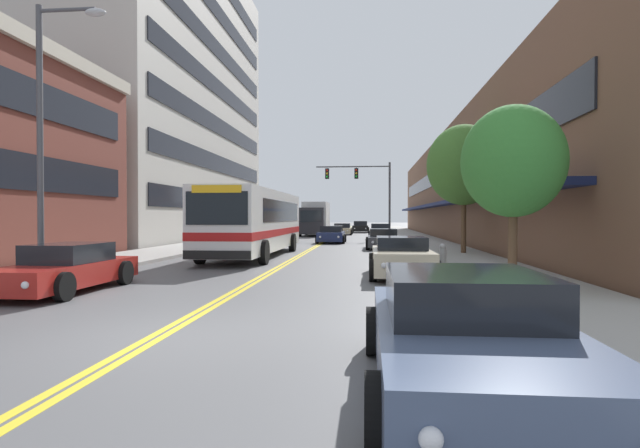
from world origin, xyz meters
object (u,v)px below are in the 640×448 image
car_dark_grey_parked_right_end (383,239)px  street_lamp_left_near (49,121)px  car_navy_moving_third (331,235)px  traffic_signal_mast (364,184)px  street_tree_right_near (513,162)px  city_bus (256,220)px  car_red_parked_left_near (66,269)px  car_slate_blue_parked_right_foreground (466,337)px  box_truck (315,219)px  car_champagne_parked_right_mid (401,258)px  car_beige_moving_second (342,229)px  street_tree_right_mid (464,165)px  car_black_moving_lead (361,227)px  car_white_parked_right_far (381,232)px  car_silver_parked_left_mid (276,233)px  fire_hydrant (443,256)px

car_dark_grey_parked_right_end → street_lamp_left_near: size_ratio=0.57×
car_navy_moving_third → street_lamp_left_near: street_lamp_left_near is taller
traffic_signal_mast → street_tree_right_near: bearing=-82.8°
city_bus → street_lamp_left_near: 12.13m
city_bus → traffic_signal_mast: (5.13, 19.75, 2.98)m
city_bus → car_red_parked_left_near: 12.09m
car_slate_blue_parked_right_foreground → car_red_parked_left_near: bearing=143.3°
car_dark_grey_parked_right_end → box_truck: bearing=107.2°
car_champagne_parked_right_mid → car_beige_moving_second: car_champagne_parked_right_mid is taller
car_beige_moving_second → street_tree_right_mid: (7.45, -28.01, 3.90)m
car_beige_moving_second → box_truck: size_ratio=0.63×
box_truck → car_red_parked_left_near: bearing=-93.5°
car_red_parked_left_near → car_black_moving_lead: size_ratio=0.99×
box_truck → street_tree_right_mid: (10.06, -25.25, 2.73)m
car_white_parked_right_far → car_navy_moving_third: bearing=-119.4°
car_silver_parked_left_mid → fire_hydrant: car_silver_parked_left_mid is taller
car_silver_parked_left_mid → car_black_moving_lead: bearing=70.5°
city_bus → fire_hydrant: 10.25m
car_white_parked_right_far → traffic_signal_mast: bearing=159.4°
city_bus → car_champagne_parked_right_mid: (6.54, -7.75, -1.16)m
street_lamp_left_near → street_tree_right_near: street_lamp_left_near is taller
car_silver_parked_left_mid → car_red_parked_left_near: bearing=-90.0°
box_truck → street_tree_right_near: 38.70m
car_red_parked_left_near → car_navy_moving_third: car_navy_moving_third is taller
car_dark_grey_parked_right_end → traffic_signal_mast: 14.25m
car_silver_parked_left_mid → car_slate_blue_parked_right_foreground: bearing=-76.2°
box_truck → fire_hydrant: 33.66m
car_slate_blue_parked_right_foreground → car_black_moving_lead: bearing=92.1°
car_slate_blue_parked_right_foreground → street_tree_right_near: size_ratio=1.06×
car_dark_grey_parked_right_end → street_tree_right_mid: size_ratio=0.68×
car_dark_grey_parked_right_end → car_silver_parked_left_mid: bearing=127.4°
car_black_moving_lead → street_tree_right_mid: 36.02m
car_slate_blue_parked_right_foreground → fire_hydrant: car_slate_blue_parked_right_foreground is taller
car_slate_blue_parked_right_foreground → fire_hydrant: (1.52, 12.16, -0.05)m
car_white_parked_right_far → street_tree_right_near: size_ratio=1.08×
car_beige_moving_second → traffic_signal_mast: bearing=-75.7°
car_black_moving_lead → car_navy_moving_third: (-1.75, -24.02, -0.06)m
car_dark_grey_parked_right_end → street_tree_right_near: size_ratio=0.94×
car_red_parked_left_near → car_black_moving_lead: 48.88m
car_beige_moving_second → street_lamp_left_near: bearing=-97.9°
car_black_moving_lead → box_truck: bearing=-113.7°
car_beige_moving_second → traffic_signal_mast: traffic_signal_mast is taller
car_red_parked_left_near → fire_hydrant: size_ratio=5.60×
city_bus → street_tree_right_near: (9.05, -11.15, 1.52)m
car_dark_grey_parked_right_end → fire_hydrant: 12.52m
car_beige_moving_second → car_red_parked_left_near: bearing=-96.9°
city_bus → car_white_parked_right_far: bearing=71.3°
street_tree_right_mid → car_black_moving_lead: bearing=99.0°
car_silver_parked_left_mid → street_tree_right_near: size_ratio=1.02×
box_truck → street_lamp_left_near: 38.15m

